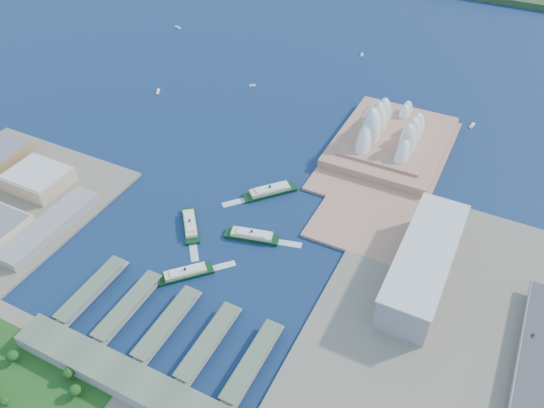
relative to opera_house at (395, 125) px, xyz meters
The scene contains 16 objects.
ground 300.75m from the opera_house, 110.56° to the right, with size 3000.00×3000.00×0.00m, color #0E2342.
peninsula 36.56m from the opera_house, 82.87° to the right, with size 135.00×220.00×3.00m, color tan.
opera_house is the anchor object (origin of this frame).
toaster_building 219.62m from the opera_house, 65.77° to the right, with size 45.00×155.00×35.00m, color gray.
ferry_wharves 367.50m from the opera_house, 104.38° to the right, with size 184.00×90.00×9.30m, color #57674E, non-canonical shape.
terminal_building 425.27m from the opera_house, 102.24° to the right, with size 200.00×28.00×12.00m, color gray.
ferry_a 280.35m from the opera_house, 121.15° to the right, with size 13.94×54.78×10.36m, color black, non-canonical shape.
ferry_b 180.77m from the opera_house, 121.89° to the right, with size 15.44×60.68×11.47m, color black, non-canonical shape.
ferry_c 318.74m from the opera_house, 110.41° to the right, with size 13.52×53.10×10.04m, color black, non-canonical shape.
ferry_d 238.88m from the opera_house, 109.38° to the right, with size 14.34×56.32×10.65m, color black, non-canonical shape.
boat_a 348.35m from the opera_house, behind, with size 3.60×14.38×2.77m, color white, non-canonical shape.
boat_b 241.29m from the opera_house, 165.36° to the left, with size 3.27×9.35×2.52m, color white, non-canonical shape.
boat_c 129.67m from the opera_house, 49.07° to the left, with size 3.86×13.22×2.97m, color white, non-canonical shape.
boat_d 494.47m from the opera_house, 157.20° to the left, with size 3.20×14.64×2.47m, color white, non-canonical shape.
boat_e 264.15m from the opera_house, 117.36° to the left, with size 3.58×11.24×2.76m, color white, non-canonical shape.
car_c 302.91m from the opera_house, 50.84° to the right, with size 1.90×4.68×1.36m, color slate.
Camera 1 is at (220.41, -283.17, 382.59)m, focal length 35.00 mm.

